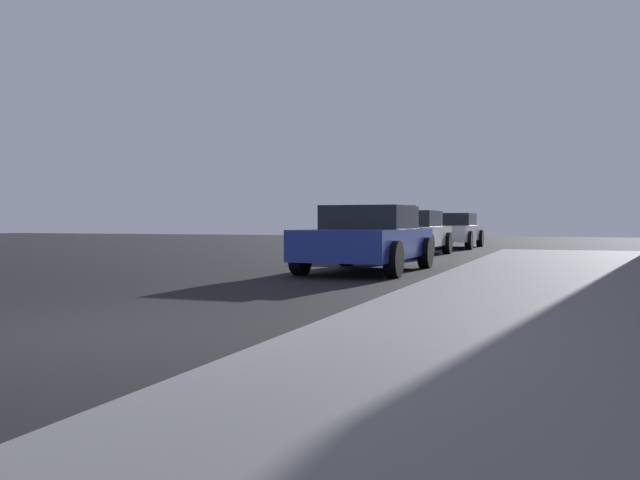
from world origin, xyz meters
TOP-DOWN VIEW (x-y plane):
  - ground_plane at (0.00, 0.00)m, footprint 80.00×80.00m
  - sidewalk at (4.00, 0.00)m, footprint 4.00×32.00m
  - car_blue at (0.22, 8.06)m, footprint 1.94×4.14m
  - car_white at (-0.43, 14.35)m, footprint 1.93×4.36m
  - car_silver at (-0.30, 20.52)m, footprint 2.00×4.59m

SIDE VIEW (x-z plane):
  - ground_plane at x=0.00m, z-range 0.00..0.00m
  - sidewalk at x=4.00m, z-range 0.00..0.15m
  - car_blue at x=0.22m, z-range 0.01..1.28m
  - car_white at x=-0.43m, z-range -0.07..1.36m
  - car_silver at x=-0.30m, z-range 0.01..1.28m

